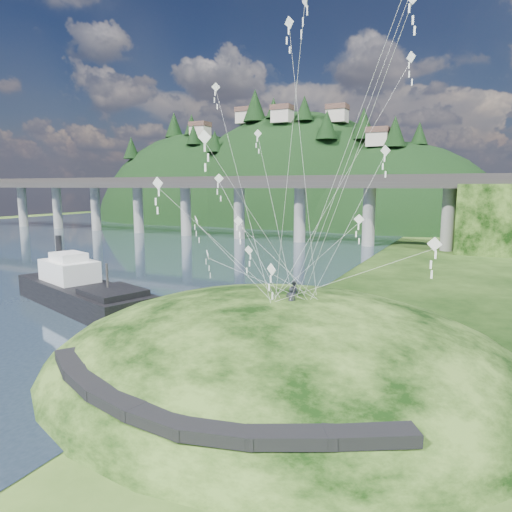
% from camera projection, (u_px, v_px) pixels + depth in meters
% --- Properties ---
extents(ground, '(320.00, 320.00, 0.00)m').
position_uv_depth(ground, '(173.00, 355.00, 34.40)').
color(ground, black).
rests_on(ground, ground).
extents(grass_hill, '(36.00, 32.00, 13.00)m').
position_uv_depth(grass_hill, '(281.00, 383.00, 32.91)').
color(grass_hill, black).
rests_on(grass_hill, ground).
extents(footpath, '(22.29, 5.84, 0.83)m').
position_uv_depth(footpath, '(177.00, 404.00, 22.18)').
color(footpath, black).
rests_on(footpath, ground).
extents(bridge, '(160.00, 11.00, 15.00)m').
position_uv_depth(bridge, '(260.00, 199.00, 106.62)').
color(bridge, '#2D2B2B').
rests_on(bridge, ground).
extents(far_ridge, '(153.00, 70.00, 94.50)m').
position_uv_depth(far_ridge, '(280.00, 243.00, 162.89)').
color(far_ridge, black).
rests_on(far_ridge, ground).
extents(work_barge, '(21.28, 11.69, 7.19)m').
position_uv_depth(work_barge, '(80.00, 290.00, 47.96)').
color(work_barge, black).
rests_on(work_barge, ground).
extents(wooden_dock, '(13.99, 3.91, 0.99)m').
position_uv_depth(wooden_dock, '(153.00, 311.00, 45.03)').
color(wooden_dock, '#3A2617').
rests_on(wooden_dock, ground).
extents(kite_flyers, '(1.52, 3.08, 1.78)m').
position_uv_depth(kite_flyers, '(293.00, 283.00, 32.14)').
color(kite_flyers, '#242530').
rests_on(kite_flyers, ground).
extents(kite_swarm, '(20.88, 16.90, 22.00)m').
position_uv_depth(kite_swarm, '(293.00, 147.00, 31.85)').
color(kite_swarm, white).
rests_on(kite_swarm, ground).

